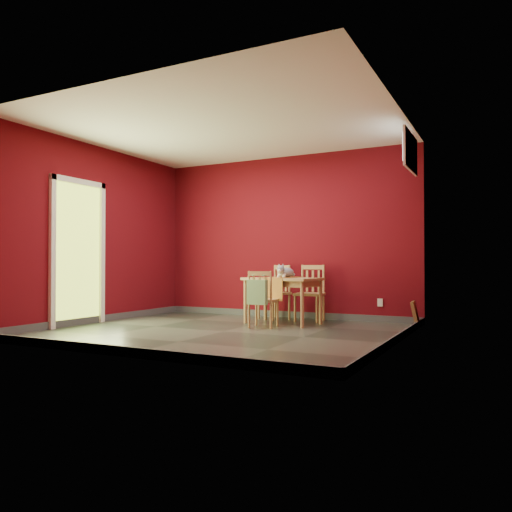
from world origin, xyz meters
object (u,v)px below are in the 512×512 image
at_px(chair_near, 263,299).
at_px(cat, 286,271).
at_px(dining_table, 283,283).
at_px(picture_frame, 415,314).
at_px(chair_far_right, 310,292).
at_px(chair_far_left, 276,291).
at_px(tote_bag, 257,292).

relative_size(chair_near, cat, 1.85).
bearing_deg(dining_table, picture_frame, 13.82).
height_order(chair_far_right, picture_frame, chair_far_right).
bearing_deg(chair_far_left, chair_near, -74.86).
bearing_deg(chair_near, tote_bag, -85.06).
bearing_deg(picture_frame, tote_bag, -147.79).
bearing_deg(chair_near, picture_frame, 27.45).
bearing_deg(picture_frame, dining_table, -166.18).
distance_m(tote_bag, cat, 0.81).
height_order(tote_bag, picture_frame, tote_bag).
height_order(chair_near, picture_frame, chair_near).
distance_m(dining_table, tote_bag, 0.74).
distance_m(chair_far_right, chair_near, 1.13).
xyz_separation_m(dining_table, picture_frame, (1.84, 0.45, -0.42)).
bearing_deg(chair_far_right, chair_far_left, -179.65).
bearing_deg(dining_table, chair_far_left, 123.48).
relative_size(chair_far_right, cat, 2.05).
bearing_deg(dining_table, chair_far_right, 66.99).
relative_size(dining_table, chair_near, 1.49).
height_order(dining_table, cat, cat).
distance_m(chair_far_right, picture_frame, 1.63).
relative_size(chair_far_left, chair_near, 1.10).
xyz_separation_m(chair_near, cat, (0.12, 0.55, 0.39)).
relative_size(chair_far_left, tote_bag, 2.17).
distance_m(dining_table, picture_frame, 1.94).
height_order(dining_table, chair_far_left, chair_far_left).
relative_size(dining_table, picture_frame, 3.15).
bearing_deg(dining_table, cat, 17.80).
bearing_deg(cat, chair_far_right, 77.35).
xyz_separation_m(chair_far_right, picture_frame, (1.60, -0.10, -0.27)).
bearing_deg(cat, chair_near, -95.37).
relative_size(chair_far_left, picture_frame, 2.33).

